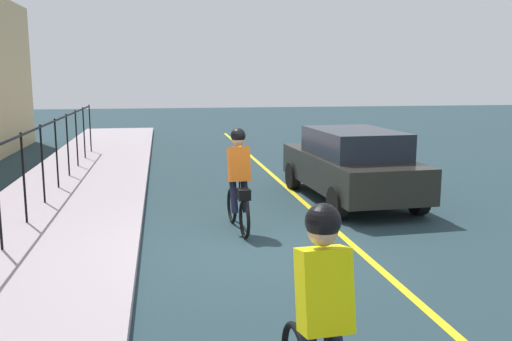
{
  "coord_description": "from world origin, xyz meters",
  "views": [
    {
      "loc": [
        -8.27,
        1.41,
        2.7
      ],
      "look_at": [
        1.58,
        -0.28,
        1.0
      ],
      "focal_mm": 38.9,
      "sensor_mm": 36.0,
      "label": 1
    }
  ],
  "objects": [
    {
      "name": "lane_line_centre",
      "position": [
        0.0,
        -1.6,
        0.0
      ],
      "size": [
        36.0,
        0.12,
        0.01
      ],
      "primitive_type": "cube",
      "color": "yellow",
      "rests_on": "ground"
    },
    {
      "name": "iron_fence",
      "position": [
        1.0,
        3.8,
        1.31
      ],
      "size": [
        20.65,
        0.04,
        1.6
      ],
      "color": "black",
      "rests_on": "sidewalk"
    },
    {
      "name": "sidewalk",
      "position": [
        0.0,
        3.4,
        0.07
      ],
      "size": [
        40.0,
        3.2,
        0.15
      ],
      "primitive_type": "cube",
      "color": "#A0929B",
      "rests_on": "ground"
    },
    {
      "name": "patrol_sedan",
      "position": [
        3.1,
        -2.64,
        0.82
      ],
      "size": [
        4.48,
        2.1,
        1.58
      ],
      "rotation": [
        0.0,
        0.0,
        0.05
      ],
      "color": "black",
      "rests_on": "ground"
    },
    {
      "name": "ground_plane",
      "position": [
        0.0,
        0.0,
        0.0
      ],
      "size": [
        80.0,
        80.0,
        0.0
      ],
      "primitive_type": "plane",
      "color": "#21363D"
    },
    {
      "name": "cyclist_lead",
      "position": [
        1.11,
        0.1,
        0.91
      ],
      "size": [
        1.71,
        0.39,
        1.83
      ],
      "rotation": [
        0.0,
        0.0,
        0.08
      ],
      "color": "black",
      "rests_on": "ground"
    },
    {
      "name": "cyclist_follow",
      "position": [
        -4.65,
        0.3,
        0.91
      ],
      "size": [
        1.71,
        0.39,
        1.83
      ],
      "rotation": [
        0.0,
        0.0,
        0.08
      ],
      "color": "black",
      "rests_on": "ground"
    }
  ]
}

